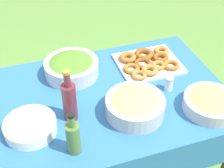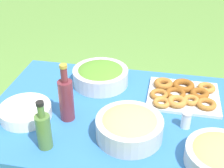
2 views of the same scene
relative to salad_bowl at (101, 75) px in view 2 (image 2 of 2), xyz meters
name	(u,v)px [view 2 (image 2 of 2)]	position (x,y,z in m)	size (l,w,h in m)	color
picnic_table	(118,127)	(0.15, -0.25, -0.16)	(1.31, 0.89, 0.75)	#2D6BB2
salad_bowl	(101,75)	(0.00, 0.00, 0.00)	(0.31, 0.31, 0.11)	silver
pasta_bowl	(129,126)	(0.23, -0.42, 0.00)	(0.30, 0.30, 0.12)	#B2B7BC
donut_platter	(183,94)	(0.46, -0.06, -0.04)	(0.38, 0.33, 0.05)	silver
plate_stack	(26,112)	(-0.29, -0.38, -0.03)	(0.25, 0.25, 0.06)	white
olive_oil_bottle	(44,130)	(-0.11, -0.56, 0.03)	(0.06, 0.06, 0.23)	#4C7238
wine_bottle	(66,98)	(-0.08, -0.35, 0.06)	(0.07, 0.07, 0.30)	maroon
bread_bowl	(221,155)	(0.61, -0.52, -0.01)	(0.28, 0.28, 0.09)	#B2B7BC
salt_shaker	(186,120)	(0.48, -0.31, -0.02)	(0.05, 0.05, 0.08)	white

